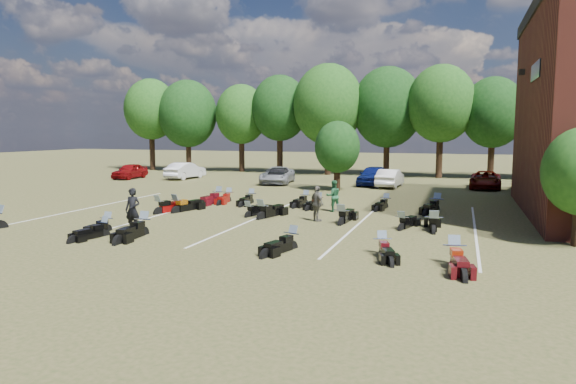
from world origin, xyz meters
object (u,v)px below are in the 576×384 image
at_px(car_4, 373,176).
at_px(motorcycle_3, 143,235).
at_px(car_0, 130,171).
at_px(motorcycle_14, 218,202).
at_px(person_black, 133,210).
at_px(person_grey, 317,204).
at_px(motorcycle_7, 159,214).
at_px(person_green, 333,196).

height_order(car_4, motorcycle_3, car_4).
height_order(car_0, car_4, car_4).
relative_size(car_0, motorcycle_14, 1.68).
relative_size(person_black, motorcycle_14, 0.78).
relative_size(car_0, person_grey, 2.36).
distance_m(person_black, person_grey, 8.26).
distance_m(car_4, motorcycle_7, 19.20).
bearing_deg(car_0, person_grey, -38.46).
distance_m(car_0, motorcycle_3, 26.29).
relative_size(person_green, motorcycle_7, 0.68).
bearing_deg(motorcycle_7, person_grey, -159.34).
height_order(person_black, motorcycle_7, person_black).
distance_m(person_grey, motorcycle_3, 7.99).
distance_m(car_0, motorcycle_7, 20.93).
distance_m(car_0, car_4, 21.46).
relative_size(car_4, person_black, 2.43).
relative_size(motorcycle_3, motorcycle_14, 1.02).
bearing_deg(motorcycle_3, person_black, 143.65).
bearing_deg(motorcycle_14, motorcycle_7, -95.77).
bearing_deg(motorcycle_7, motorcycle_14, -84.17).
bearing_deg(motorcycle_3, motorcycle_14, 95.15).
relative_size(person_green, motorcycle_3, 0.68).
distance_m(motorcycle_7, motorcycle_14, 4.85).
height_order(car_0, motorcycle_7, car_0).
height_order(person_green, person_grey, person_grey).
relative_size(car_0, person_green, 2.40).
bearing_deg(motorcycle_7, motorcycle_3, 133.50).
bearing_deg(motorcycle_7, car_4, -97.56).
height_order(person_grey, motorcycle_3, person_grey).
height_order(person_green, motorcycle_7, person_green).
xyz_separation_m(person_grey, motorcycle_7, (-8.25, -0.48, -0.84)).
relative_size(person_black, motorcycle_3, 0.76).
height_order(person_black, motorcycle_3, person_black).
bearing_deg(person_grey, motorcycle_7, 44.80).
distance_m(person_green, motorcycle_3, 10.37).
height_order(person_green, motorcycle_14, person_green).
bearing_deg(person_green, car_0, -59.84).
bearing_deg(car_4, motorcycle_7, -110.06).
distance_m(person_grey, motorcycle_14, 8.48).
height_order(motorcycle_3, motorcycle_14, motorcycle_3).
bearing_deg(person_black, motorcycle_14, 90.46).
xyz_separation_m(car_4, person_grey, (0.17, -16.92, 0.08)).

